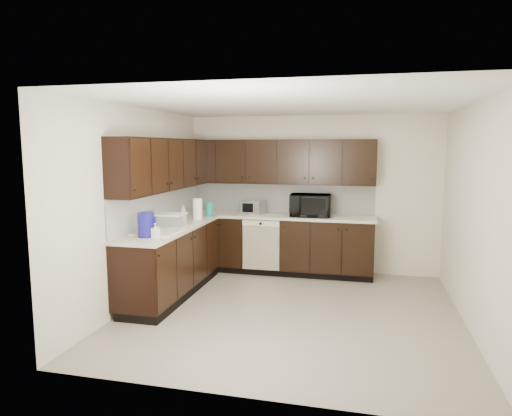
{
  "coord_description": "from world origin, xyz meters",
  "views": [
    {
      "loc": [
        0.84,
        -5.32,
        2.01
      ],
      "look_at": [
        -0.58,
        0.6,
        1.19
      ],
      "focal_mm": 32.0,
      "sensor_mm": 36.0,
      "label": 1
    }
  ],
  "objects_px": {
    "microwave": "(310,205)",
    "storage_bin": "(168,220)",
    "blue_pitcher": "(146,225)",
    "toaster_oven": "(253,207)",
    "sink": "(162,235)"
  },
  "relations": [
    {
      "from": "storage_bin",
      "to": "sink",
      "type": "bearing_deg",
      "value": -81.75
    },
    {
      "from": "blue_pitcher",
      "to": "storage_bin",
      "type": "bearing_deg",
      "value": 111.97
    },
    {
      "from": "microwave",
      "to": "toaster_oven",
      "type": "height_order",
      "value": "microwave"
    },
    {
      "from": "sink",
      "to": "toaster_oven",
      "type": "xyz_separation_m",
      "value": [
        0.78,
        1.74,
        0.17
      ]
    },
    {
      "from": "sink",
      "to": "storage_bin",
      "type": "xyz_separation_m",
      "value": [
        -0.04,
        0.3,
        0.14
      ]
    },
    {
      "from": "blue_pitcher",
      "to": "sink",
      "type": "bearing_deg",
      "value": 108.27
    },
    {
      "from": "toaster_oven",
      "to": "blue_pitcher",
      "type": "relative_size",
      "value": 1.17
    },
    {
      "from": "microwave",
      "to": "storage_bin",
      "type": "bearing_deg",
      "value": -144.72
    },
    {
      "from": "microwave",
      "to": "toaster_oven",
      "type": "bearing_deg",
      "value": 172.86
    },
    {
      "from": "microwave",
      "to": "blue_pitcher",
      "type": "height_order",
      "value": "microwave"
    },
    {
      "from": "microwave",
      "to": "toaster_oven",
      "type": "xyz_separation_m",
      "value": [
        -0.93,
        0.07,
        -0.06
      ]
    },
    {
      "from": "toaster_oven",
      "to": "microwave",
      "type": "bearing_deg",
      "value": 8.69
    },
    {
      "from": "storage_bin",
      "to": "blue_pitcher",
      "type": "relative_size",
      "value": 1.47
    },
    {
      "from": "sink",
      "to": "blue_pitcher",
      "type": "xyz_separation_m",
      "value": [
        -0.0,
        -0.42,
        0.21
      ]
    },
    {
      "from": "storage_bin",
      "to": "blue_pitcher",
      "type": "height_order",
      "value": "blue_pitcher"
    }
  ]
}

